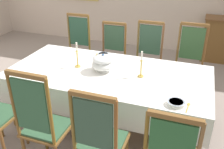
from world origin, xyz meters
The scene contains 16 objects.
ground centered at (0.00, 0.00, -0.02)m, with size 8.23×5.83×0.04m, color gray.
dining_table centered at (0.00, -0.14, 0.69)m, with size 2.49×1.19×0.76m.
tablecloth centered at (0.00, -0.14, 0.68)m, with size 2.51×1.21×0.35m.
chair_north_a centered at (-0.96, 0.86, 0.60)m, with size 0.44×0.42×1.16m.
chair_south_b centered at (-0.31, -1.15, 0.61)m, with size 0.44×0.42×1.22m.
chair_north_b centered at (-0.31, 0.85, 0.57)m, with size 0.44×0.42×1.08m.
chair_south_c centered at (0.29, -1.14, 0.59)m, with size 0.44×0.42×1.14m.
chair_north_c centered at (0.29, 0.86, 0.59)m, with size 0.44×0.42×1.15m.
chair_north_d centered at (0.93, 0.86, 0.60)m, with size 0.44×0.42×1.17m.
soup_tureen centered at (-0.06, -0.14, 0.87)m, with size 0.29×0.29×0.23m.
candlestick_west centered at (-0.42, -0.14, 0.89)m, with size 0.07×0.07×0.33m.
candlestick_east centered at (0.42, -0.14, 0.89)m, with size 0.07×0.07×0.33m.
bowl_near_left centered at (-0.24, 0.30, 0.78)m, with size 0.16×0.16×0.04m.
bowl_near_right centered at (0.89, -0.62, 0.78)m, with size 0.17×0.17×0.04m.
spoon_primary centered at (-0.35, 0.33, 0.77)m, with size 0.03×0.18×0.01m.
spoon_secondary centered at (1.01, -0.59, 0.77)m, with size 0.03×0.18×0.01m.
Camera 1 is at (0.99, -2.76, 2.14)m, focal length 39.96 mm.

